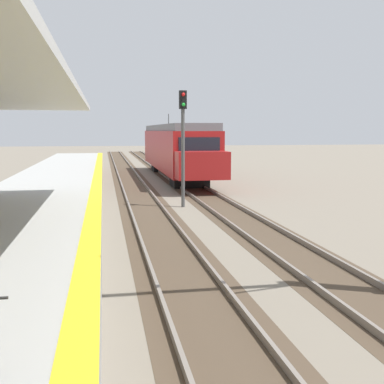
{
  "coord_description": "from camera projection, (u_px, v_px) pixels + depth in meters",
  "views": [
    {
      "loc": [
        0.1,
        -0.15,
        3.45
      ],
      "look_at": [
        2.01,
        10.3,
        2.1
      ],
      "focal_mm": 45.29,
      "sensor_mm": 36.0,
      "label": 1
    }
  ],
  "objects": [
    {
      "name": "track_pair_middle",
      "position": [
        226.0,
        209.0,
        21.02
      ],
      "size": [
        2.34,
        120.0,
        0.16
      ],
      "color": "#4C3D2D",
      "rests_on": "ground"
    },
    {
      "name": "rail_signal_post",
      "position": [
        183.0,
        136.0,
        21.58
      ],
      "size": [
        0.32,
        0.34,
        5.2
      ],
      "color": "#4C4C4C",
      "rests_on": "ground"
    },
    {
      "name": "approaching_train",
      "position": [
        176.0,
        148.0,
        35.06
      ],
      "size": [
        2.93,
        19.6,
        4.76
      ],
      "color": "maroon",
      "rests_on": "ground"
    },
    {
      "name": "track_pair_nearest_platform",
      "position": [
        148.0,
        212.0,
        20.41
      ],
      "size": [
        2.34,
        120.0,
        0.16
      ],
      "color": "#4C3D2D",
      "rests_on": "ground"
    },
    {
      "name": "station_platform",
      "position": [
        24.0,
        224.0,
        15.67
      ],
      "size": [
        5.0,
        80.0,
        0.91
      ],
      "color": "#A8A8A3",
      "rests_on": "ground"
    }
  ]
}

